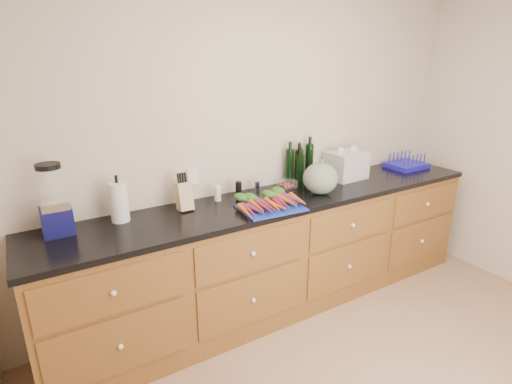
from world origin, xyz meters
TOP-DOWN VIEW (x-y plane):
  - wall_back at (0.00, 1.62)m, footprint 4.10×0.05m
  - cabinets at (0.00, 1.30)m, footprint 3.60×0.64m
  - countertop at (0.00, 1.30)m, footprint 3.64×0.62m
  - cutting_board at (-0.21, 1.14)m, footprint 0.46×0.36m
  - carrots at (-0.21, 1.18)m, footprint 0.48×0.33m
  - squash at (0.30, 1.21)m, footprint 0.27×0.27m
  - blender_appliance at (-1.54, 1.46)m, footprint 0.17×0.17m
  - paper_towel at (-1.17, 1.46)m, footprint 0.12×0.12m
  - knife_block at (-0.74, 1.44)m, footprint 0.10×0.10m
  - grinder_salt at (-0.46, 1.48)m, footprint 0.05×0.05m
  - grinder_pepper at (-0.28, 1.48)m, footprint 0.05×0.05m
  - canister_chrome at (-0.11, 1.48)m, footprint 0.04×0.04m
  - tomato_box at (0.17, 1.47)m, footprint 0.13×0.11m
  - bottles at (0.32, 1.51)m, footprint 0.27×0.14m
  - grocery_bag at (0.76, 1.42)m, footprint 0.33×0.27m
  - dish_rack at (1.52, 1.38)m, footprint 0.35×0.28m

SIDE VIEW (x-z plane):
  - cabinets at x=0.00m, z-range 0.00..0.90m
  - countertop at x=0.00m, z-range 0.90..0.94m
  - cutting_board at x=-0.21m, z-range 0.94..0.95m
  - tomato_box at x=0.17m, z-range 0.94..1.00m
  - dish_rack at x=1.52m, z-range 0.91..1.05m
  - carrots at x=-0.21m, z-range 0.95..1.01m
  - canister_chrome at x=-0.11m, z-range 0.94..1.04m
  - grinder_salt at x=-0.46m, z-range 0.94..1.05m
  - grinder_pepper at x=-0.28m, z-range 0.94..1.06m
  - knife_block at x=-0.74m, z-range 0.94..1.13m
  - grocery_bag at x=0.76m, z-range 0.94..1.18m
  - squash at x=0.30m, z-range 0.94..1.18m
  - paper_towel at x=-1.17m, z-range 0.94..1.20m
  - bottles at x=0.32m, z-range 0.93..1.25m
  - blender_appliance at x=-1.54m, z-range 0.91..1.35m
  - wall_back at x=0.00m, z-range 0.00..2.60m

